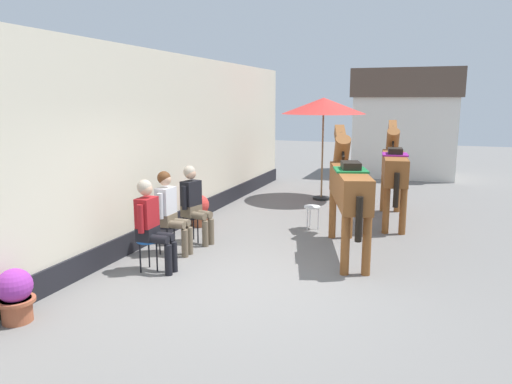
{
  "coord_description": "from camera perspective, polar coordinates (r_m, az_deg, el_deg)",
  "views": [
    {
      "loc": [
        2.25,
        -6.12,
        2.55
      ],
      "look_at": [
        -0.4,
        1.2,
        1.05
      ],
      "focal_mm": 34.04,
      "sensor_mm": 36.0,
      "label": 1
    }
  ],
  "objects": [
    {
      "name": "ground_plane",
      "position": [
        9.73,
        5.85,
        -4.35
      ],
      "size": [
        40.0,
        40.0,
        0.0
      ],
      "primitive_type": "plane",
      "color": "slate"
    },
    {
      "name": "pub_facade_wall",
      "position": [
        9.06,
        -12.25,
        4.24
      ],
      "size": [
        0.34,
        14.0,
        3.4
      ],
      "color": "beige",
      "rests_on": "ground_plane"
    },
    {
      "name": "distant_cottage",
      "position": [
        17.13,
        17.21,
        7.9
      ],
      "size": [
        3.4,
        2.6,
        3.5
      ],
      "color": "silver",
      "rests_on": "ground_plane"
    },
    {
      "name": "seated_visitor_near",
      "position": [
        7.34,
        -12.24,
        -3.33
      ],
      "size": [
        0.61,
        0.49,
        1.39
      ],
      "color": "#194C99",
      "rests_on": "ground_plane"
    },
    {
      "name": "seated_visitor_middle",
      "position": [
        8.12,
        -10.14,
        -1.89
      ],
      "size": [
        0.61,
        0.49,
        1.39
      ],
      "color": "black",
      "rests_on": "ground_plane"
    },
    {
      "name": "seated_visitor_far",
      "position": [
        8.68,
        -7.31,
        -0.98
      ],
      "size": [
        0.61,
        0.48,
        1.39
      ],
      "color": "black",
      "rests_on": "ground_plane"
    },
    {
      "name": "saddled_horse_near",
      "position": [
        8.14,
        10.78,
        0.88
      ],
      "size": [
        1.12,
        2.91,
        2.06
      ],
      "color": "brown",
      "rests_on": "ground_plane"
    },
    {
      "name": "saddled_horse_far",
      "position": [
        10.56,
        15.89,
        2.91
      ],
      "size": [
        0.7,
        2.99,
        2.06
      ],
      "color": "brown",
      "rests_on": "ground_plane"
    },
    {
      "name": "flower_planter_nearest",
      "position": [
        6.34,
        -26.43,
        -10.73
      ],
      "size": [
        0.43,
        0.43,
        0.64
      ],
      "color": "#A85638",
      "rests_on": "ground_plane"
    },
    {
      "name": "flower_planter_farthest",
      "position": [
        9.92,
        -6.67,
        -2.09
      ],
      "size": [
        0.43,
        0.43,
        0.64
      ],
      "color": "#A85638",
      "rests_on": "ground_plane"
    },
    {
      "name": "cafe_parasol",
      "position": [
        12.36,
        7.95,
        9.92
      ],
      "size": [
        2.1,
        2.1,
        2.58
      ],
      "color": "black",
      "rests_on": "ground_plane"
    },
    {
      "name": "spare_stool_white",
      "position": [
        9.68,
        6.61,
        -2.01
      ],
      "size": [
        0.32,
        0.32,
        0.46
      ],
      "color": "white",
      "rests_on": "ground_plane"
    }
  ]
}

